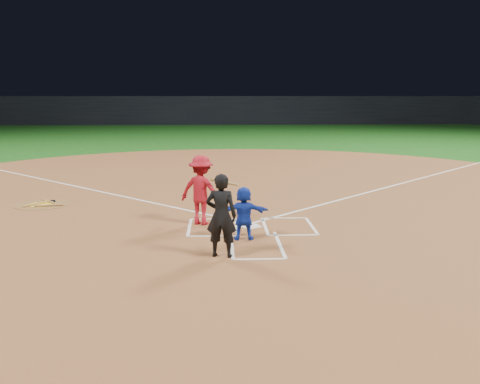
{
  "coord_description": "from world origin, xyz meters",
  "views": [
    {
      "loc": [
        -0.88,
        -13.45,
        3.39
      ],
      "look_at": [
        -0.3,
        -0.4,
        1.0
      ],
      "focal_mm": 40.0,
      "sensor_mm": 36.0,
      "label": 1
    }
  ],
  "objects_px": {
    "umpire": "(221,215)",
    "batter_at_plate": "(201,190)",
    "home_plate": "(251,226)",
    "on_deck_circle": "(42,204)",
    "catcher": "(244,213)"
  },
  "relations": [
    {
      "from": "home_plate",
      "to": "on_deck_circle",
      "type": "height_order",
      "value": "home_plate"
    },
    {
      "from": "catcher",
      "to": "umpire",
      "type": "bearing_deg",
      "value": 69.47
    },
    {
      "from": "on_deck_circle",
      "to": "umpire",
      "type": "bearing_deg",
      "value": -45.64
    },
    {
      "from": "home_plate",
      "to": "catcher",
      "type": "xyz_separation_m",
      "value": [
        -0.25,
        -1.23,
        0.63
      ]
    },
    {
      "from": "on_deck_circle",
      "to": "catcher",
      "type": "xyz_separation_m",
      "value": [
        6.07,
        -4.32,
        0.63
      ]
    },
    {
      "from": "on_deck_circle",
      "to": "umpire",
      "type": "distance_m",
      "value": 7.95
    },
    {
      "from": "on_deck_circle",
      "to": "catcher",
      "type": "distance_m",
      "value": 7.47
    },
    {
      "from": "on_deck_circle",
      "to": "batter_at_plate",
      "type": "distance_m",
      "value": 5.8
    },
    {
      "from": "umpire",
      "to": "batter_at_plate",
      "type": "xyz_separation_m",
      "value": [
        -0.49,
        2.9,
        0.02
      ]
    },
    {
      "from": "home_plate",
      "to": "catcher",
      "type": "relative_size",
      "value": 0.47
    },
    {
      "from": "home_plate",
      "to": "batter_at_plate",
      "type": "relative_size",
      "value": 0.33
    },
    {
      "from": "on_deck_circle",
      "to": "batter_at_plate",
      "type": "height_order",
      "value": "batter_at_plate"
    },
    {
      "from": "home_plate",
      "to": "batter_at_plate",
      "type": "bearing_deg",
      "value": -14.77
    },
    {
      "from": "umpire",
      "to": "catcher",
      "type": "bearing_deg",
      "value": -101.09
    },
    {
      "from": "batter_at_plate",
      "to": "home_plate",
      "type": "bearing_deg",
      "value": -14.77
    }
  ]
}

